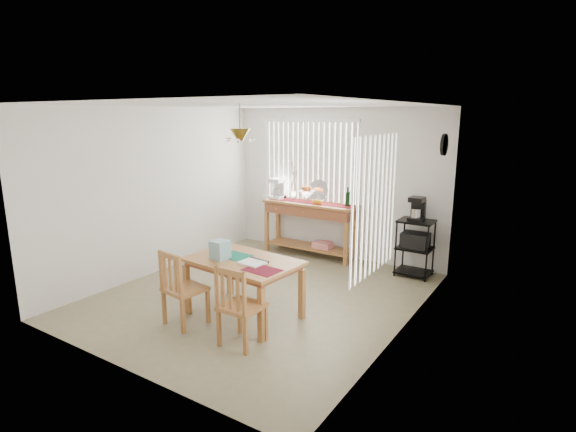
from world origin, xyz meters
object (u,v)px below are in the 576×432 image
Objects in this scene: cart_items at (417,209)px; chair_right at (240,307)px; chair_left at (182,289)px; sideboard at (310,216)px; wire_cart at (415,243)px; dining_table at (243,266)px.

cart_items is 3.39m from chair_right.
chair_left is 0.89m from chair_right.
chair_right is at bearing -105.93° from cart_items.
sideboard reaches higher than wire_cart.
chair_right is (0.44, -0.62, -0.20)m from dining_table.
wire_cart is at bearing 74.03° from chair_right.
dining_table is (0.54, -2.61, -0.08)m from sideboard.
wire_cart is 0.97× the size of chair_right.
chair_right is at bearing -105.97° from wire_cart.
sideboard is 2.67m from dining_table.
cart_items is 2.95m from dining_table.
sideboard is at bearing 179.15° from cart_items.
dining_table is 0.77m from chair_left.
dining_table is 1.54× the size of chair_left.
sideboard is 1.92× the size of wire_cart.
chair_right is (0.89, -0.02, -0.01)m from chair_left.
chair_left is (-1.80, -3.18, -0.08)m from wire_cart.
sideboard is at bearing 101.78° from dining_table.
sideboard is 3.39m from chair_right.
cart_items reaches higher than sideboard.
chair_left is (0.10, -3.21, -0.27)m from sideboard.
sideboard is 1.87× the size of chair_right.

